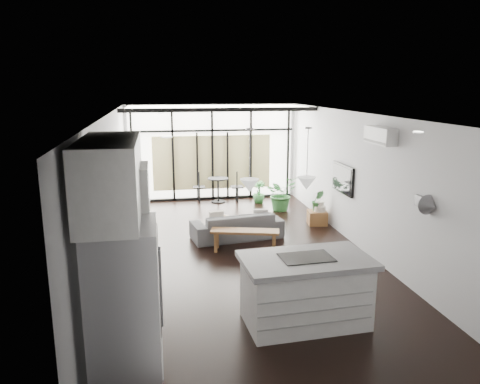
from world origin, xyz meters
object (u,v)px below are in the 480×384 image
object	(u,v)px
pouf	(220,225)
milk_can	(319,213)
sofa	(237,221)
tv	(343,179)
fridge	(125,309)
console_bench	(245,240)
island	(305,291)

from	to	relation	value
pouf	milk_can	size ratio (longest dim) A/B	0.85
sofa	milk_can	size ratio (longest dim) A/B	3.44
tv	fridge	bearing A→B (deg)	-132.73
sofa	pouf	bearing A→B (deg)	-59.57
fridge	console_bench	bearing A→B (deg)	62.85
console_bench	milk_can	world-z (taller)	milk_can
sofa	console_bench	distance (m)	0.88
fridge	console_bench	distance (m)	4.71
fridge	tv	xyz separation A→B (m)	(4.48, 4.85, 0.34)
island	milk_can	world-z (taller)	island
island	sofa	bearing A→B (deg)	91.15
pouf	milk_can	xyz separation A→B (m)	(2.50, 0.27, 0.09)
pouf	island	bearing A→B (deg)	-81.66
sofa	island	bearing A→B (deg)	85.63
island	pouf	xyz separation A→B (m)	(-0.64, 4.34, -0.30)
island	pouf	distance (m)	4.40
console_bench	pouf	xyz separation A→B (m)	(-0.35, 1.26, -0.03)
console_bench	tv	distance (m)	2.68
island	pouf	size ratio (longest dim) A/B	3.65
island	console_bench	world-z (taller)	island
island	sofa	distance (m)	3.95
sofa	console_bench	bearing A→B (deg)	82.65
fridge	tv	size ratio (longest dim) A/B	1.74
tv	milk_can	bearing A→B (deg)	104.23
tv	sofa	bearing A→B (deg)	176.25
console_bench	tv	xyz separation A→B (m)	(2.36, 0.71, 1.08)
fridge	console_bench	size ratio (longest dim) A/B	1.37
milk_can	tv	bearing A→B (deg)	-75.77
sofa	tv	bearing A→B (deg)	167.42
island	tv	xyz separation A→B (m)	(2.07, 3.79, 0.81)
fridge	island	bearing A→B (deg)	23.84
milk_can	console_bench	bearing A→B (deg)	-144.45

